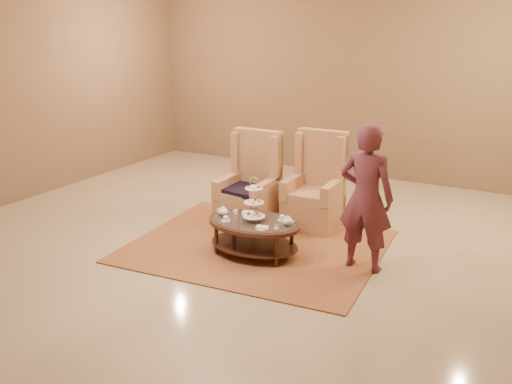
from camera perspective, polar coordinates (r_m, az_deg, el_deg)
The scene contains 9 objects.
ground at distance 7.15m, azimuth -1.46°, elevation -5.58°, with size 8.00×8.00×0.00m, color tan.
ceiling at distance 7.15m, azimuth -1.46°, elevation -5.58°, with size 8.00×8.00×0.02m, color white.
wall_back at distance 10.30m, azimuth 9.94°, elevation 11.24°, with size 8.00×0.04×3.50m, color brown.
wall_left at distance 9.34m, azimuth -23.60°, elevation 9.51°, with size 0.04×8.00×3.50m, color brown.
rug at distance 7.18m, azimuth 0.11°, elevation -5.39°, with size 3.18×2.72×0.02m.
tea_table at distance 6.81m, azimuth -0.20°, elevation -3.52°, with size 1.17×0.81×0.98m.
armchair_left at distance 7.80m, azimuth -0.54°, elevation -0.18°, with size 0.70×0.73×1.30m.
armchair_right at distance 7.83m, azimuth 5.99°, elevation -0.25°, with size 0.72×0.74×1.30m.
person at distance 6.40m, azimuth 10.94°, elevation -0.58°, with size 0.62×0.41×1.69m.
Camera 1 is at (3.33, -5.69, 2.75)m, focal length 40.00 mm.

